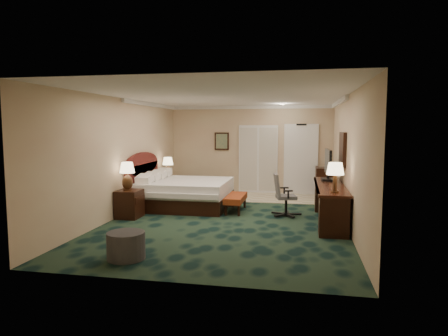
% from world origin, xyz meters
% --- Properties ---
extents(floor, '(5.00, 7.50, 0.00)m').
position_xyz_m(floor, '(0.00, 0.00, 0.00)').
color(floor, black).
rests_on(floor, ground).
extents(ceiling, '(5.00, 7.50, 0.00)m').
position_xyz_m(ceiling, '(0.00, 0.00, 2.70)').
color(ceiling, white).
rests_on(ceiling, wall_back).
extents(wall_back, '(5.00, 0.00, 2.70)m').
position_xyz_m(wall_back, '(0.00, 3.75, 1.35)').
color(wall_back, beige).
rests_on(wall_back, ground).
extents(wall_front, '(5.00, 0.00, 2.70)m').
position_xyz_m(wall_front, '(0.00, -3.75, 1.35)').
color(wall_front, beige).
rests_on(wall_front, ground).
extents(wall_left, '(0.00, 7.50, 2.70)m').
position_xyz_m(wall_left, '(-2.50, 0.00, 1.35)').
color(wall_left, beige).
rests_on(wall_left, ground).
extents(wall_right, '(0.00, 7.50, 2.70)m').
position_xyz_m(wall_right, '(2.50, 0.00, 1.35)').
color(wall_right, beige).
rests_on(wall_right, ground).
extents(crown_molding, '(5.00, 7.50, 0.10)m').
position_xyz_m(crown_molding, '(0.00, 0.00, 2.65)').
color(crown_molding, white).
rests_on(crown_molding, wall_back).
extents(tile_patch, '(3.20, 1.70, 0.01)m').
position_xyz_m(tile_patch, '(0.90, 2.90, 0.01)').
color(tile_patch, tan).
rests_on(tile_patch, ground).
extents(headboard, '(0.12, 2.00, 1.40)m').
position_xyz_m(headboard, '(-2.44, 1.00, 0.70)').
color(headboard, '#460B0B').
rests_on(headboard, ground).
extents(entry_door, '(1.02, 0.06, 2.18)m').
position_xyz_m(entry_door, '(1.55, 3.72, 1.05)').
color(entry_door, white).
rests_on(entry_door, ground).
extents(closet_doors, '(1.20, 0.06, 2.10)m').
position_xyz_m(closet_doors, '(0.25, 3.71, 1.05)').
color(closet_doors, beige).
rests_on(closet_doors, ground).
extents(wall_art, '(0.45, 0.06, 0.55)m').
position_xyz_m(wall_art, '(-0.90, 3.71, 1.60)').
color(wall_art, '#47695B').
rests_on(wall_art, wall_back).
extents(wall_mirror, '(0.05, 0.95, 0.75)m').
position_xyz_m(wall_mirror, '(2.46, 0.60, 1.55)').
color(wall_mirror, white).
rests_on(wall_mirror, wall_right).
extents(bed, '(2.17, 2.01, 0.69)m').
position_xyz_m(bed, '(-1.32, 1.13, 0.34)').
color(bed, silver).
rests_on(bed, ground).
extents(nightstand_near, '(0.50, 0.57, 0.63)m').
position_xyz_m(nightstand_near, '(-2.23, -0.29, 0.31)').
color(nightstand_near, black).
rests_on(nightstand_near, ground).
extents(nightstand_far, '(0.47, 0.53, 0.58)m').
position_xyz_m(nightstand_far, '(-2.25, 2.42, 0.29)').
color(nightstand_far, black).
rests_on(nightstand_far, ground).
extents(lamp_near, '(0.42, 0.42, 0.64)m').
position_xyz_m(lamp_near, '(-2.25, -0.33, 0.94)').
color(lamp_near, black).
rests_on(lamp_near, nightstand_near).
extents(lamp_far, '(0.40, 0.40, 0.59)m').
position_xyz_m(lamp_far, '(-2.24, 2.43, 0.88)').
color(lamp_far, black).
rests_on(lamp_far, nightstand_far).
extents(bed_bench, '(0.41, 1.18, 0.40)m').
position_xyz_m(bed_bench, '(0.02, 0.82, 0.20)').
color(bed_bench, maroon).
rests_on(bed_bench, ground).
extents(ottoman, '(0.62, 0.62, 0.42)m').
position_xyz_m(ottoman, '(-1.07, -2.98, 0.21)').
color(ottoman, '#313134').
rests_on(ottoman, ground).
extents(desk, '(0.60, 2.79, 0.80)m').
position_xyz_m(desk, '(2.18, 0.14, 0.40)').
color(desk, black).
rests_on(desk, ground).
extents(tv, '(0.12, 0.93, 0.72)m').
position_xyz_m(tv, '(2.18, 0.86, 1.17)').
color(tv, black).
rests_on(tv, desk).
extents(desk_lamp, '(0.37, 0.37, 0.58)m').
position_xyz_m(desk_lamp, '(2.20, -0.86, 1.09)').
color(desk_lamp, black).
rests_on(desk_lamp, desk).
extents(desk_chair, '(0.68, 0.65, 0.98)m').
position_xyz_m(desk_chair, '(1.24, 0.53, 0.49)').
color(desk_chair, '#515152').
rests_on(desk_chair, ground).
extents(minibar, '(0.47, 0.84, 0.89)m').
position_xyz_m(minibar, '(2.22, 3.20, 0.44)').
color(minibar, black).
rests_on(minibar, ground).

